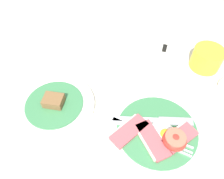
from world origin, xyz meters
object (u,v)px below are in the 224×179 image
Objects in this scene: breakfast_plate at (158,132)px; number_card at (165,46)px; sugar_cup at (207,58)px; teaspoon_near_cup at (118,57)px; teaspoon_by_saucer at (220,85)px; bread_plate at (55,105)px.

number_card is at bearing 93.68° from breakfast_plate.
teaspoon_near_cup is at bearing -172.93° from sugar_cup.
breakfast_plate is 3.01× the size of sugar_cup.
teaspoon_near_cup is (-0.13, -0.04, -0.03)m from number_card.
teaspoon_by_saucer is at bearing -57.09° from sugar_cup.
breakfast_plate is 0.26m from bread_plate.
number_card is (-0.12, 0.01, 0.01)m from sugar_cup.
teaspoon_by_saucer is (0.04, -0.07, -0.03)m from sugar_cup.
bread_plate reaches higher than teaspoon_by_saucer.
teaspoon_by_saucer is at bearing -23.80° from number_card.
number_card is (0.24, 0.26, 0.03)m from bread_plate.
sugar_cup is at bearing 73.74° from teaspoon_by_saucer.
breakfast_plate is at bearing -2.37° from bread_plate.
number_card is at bearing 47.20° from bread_plate.
sugar_cup is at bearing 34.33° from bread_plate.
breakfast_plate is at bearing -111.83° from sugar_cup.
sugar_cup is 1.14× the size of number_card.
teaspoon_near_cup is at bearing 123.18° from breakfast_plate.
teaspoon_by_saucer is (0.16, -0.08, -0.03)m from number_card.
number_card is (-0.02, 0.27, 0.03)m from breakfast_plate.
bread_plate is 1.25× the size of teaspoon_by_saucer.
sugar_cup is (0.36, 0.24, 0.02)m from bread_plate.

